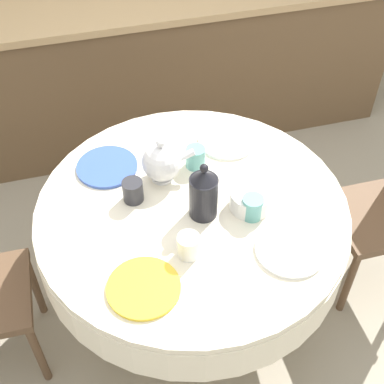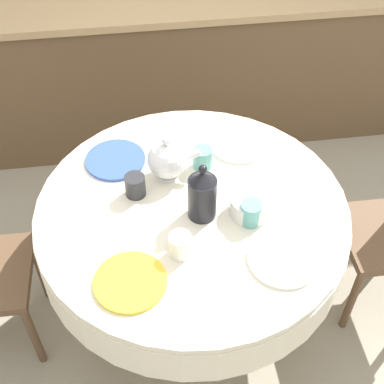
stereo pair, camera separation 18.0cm
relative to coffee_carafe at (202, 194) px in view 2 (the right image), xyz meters
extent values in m
plane|color=#9E937F|center=(-0.03, 0.05, -0.87)|extent=(12.00, 12.00, 0.00)
cube|color=brown|center=(-0.03, 1.51, -0.42)|extent=(3.20, 0.60, 0.89)
cylinder|color=brown|center=(-0.03, 0.05, -0.85)|extent=(0.44, 0.44, 0.04)
cylinder|color=brown|center=(-0.03, 0.05, -0.57)|extent=(0.11, 0.11, 0.51)
cylinder|color=silver|center=(-0.03, 0.05, -0.23)|extent=(1.24, 1.24, 0.18)
cylinder|color=silver|center=(-0.03, 0.05, -0.12)|extent=(1.23, 1.23, 0.03)
cylinder|color=brown|center=(0.68, -0.14, -0.66)|extent=(0.04, 0.04, 0.42)
cylinder|color=brown|center=(0.68, 0.22, -0.66)|extent=(0.04, 0.04, 0.42)
cylinder|color=brown|center=(-0.74, 0.24, -0.66)|extent=(0.04, 0.04, 0.42)
cylinder|color=brown|center=(-0.75, -0.12, -0.66)|extent=(0.04, 0.04, 0.42)
cylinder|color=yellow|center=(-0.29, -0.28, -0.10)|extent=(0.26, 0.26, 0.01)
cylinder|color=white|center=(-0.11, -0.18, -0.06)|extent=(0.08, 0.08, 0.09)
cylinder|color=white|center=(0.25, -0.26, -0.10)|extent=(0.26, 0.26, 0.01)
cylinder|color=#5BA39E|center=(0.18, -0.06, -0.06)|extent=(0.08, 0.08, 0.09)
cylinder|color=#3856AD|center=(-0.32, 0.35, -0.10)|extent=(0.26, 0.26, 0.01)
cylinder|color=#28282D|center=(-0.25, 0.14, -0.06)|extent=(0.08, 0.08, 0.09)
cylinder|color=white|center=(0.22, 0.38, -0.10)|extent=(0.26, 0.26, 0.01)
cylinder|color=#5BA39E|center=(0.04, 0.27, -0.06)|extent=(0.08, 0.08, 0.09)
cylinder|color=black|center=(0.00, 0.00, -0.02)|extent=(0.11, 0.11, 0.18)
cone|color=black|center=(0.00, 0.00, 0.09)|extent=(0.10, 0.10, 0.04)
sphere|color=black|center=(0.00, 0.00, 0.13)|extent=(0.03, 0.03, 0.03)
cylinder|color=white|center=(-0.11, 0.23, -0.10)|extent=(0.09, 0.09, 0.01)
sphere|color=white|center=(-0.11, 0.23, -0.02)|extent=(0.16, 0.16, 0.16)
cylinder|color=white|center=(-0.01, 0.23, -0.01)|extent=(0.09, 0.03, 0.06)
sphere|color=white|center=(-0.11, 0.23, 0.08)|extent=(0.04, 0.04, 0.04)
cylinder|color=silver|center=(0.19, -0.02, -0.07)|extent=(0.16, 0.16, 0.08)
camera|label=1|loc=(-0.41, -1.32, 1.43)|focal=50.00mm
camera|label=2|loc=(-0.23, -1.36, 1.43)|focal=50.00mm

